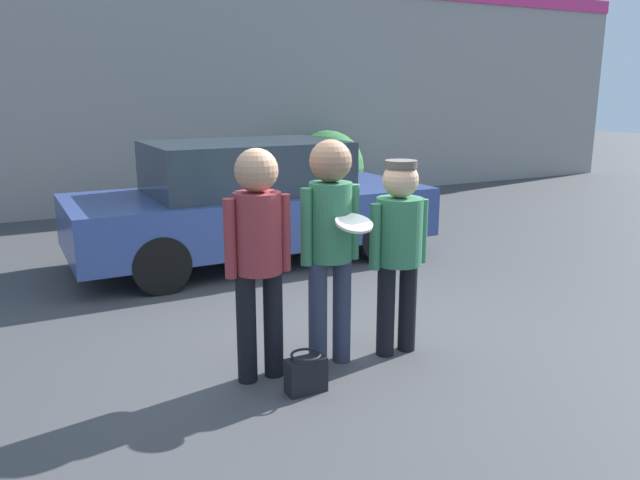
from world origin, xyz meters
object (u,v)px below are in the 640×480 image
object	(u,v)px
shrub	(327,167)
person_middle_with_frisbee	(330,232)
person_right	(399,240)
parked_car_near	(251,202)
handbag	(306,373)
person_left	(258,244)

from	to	relation	value
shrub	person_middle_with_frisbee	bearing A→B (deg)	-118.14
person_middle_with_frisbee	shrub	xyz separation A→B (m)	(3.56, 6.66, -0.38)
person_middle_with_frisbee	person_right	size ratio (longest dim) A/B	1.11
parked_car_near	handbag	bearing A→B (deg)	-105.60
person_right	parked_car_near	xyz separation A→B (m)	(0.02, 3.38, -0.21)
shrub	handbag	size ratio (longest dim) A/B	4.70
person_right	person_middle_with_frisbee	bearing A→B (deg)	173.82
parked_car_near	shrub	xyz separation A→B (m)	(2.94, 3.35, -0.06)
handbag	person_left	bearing A→B (deg)	118.59
person_middle_with_frisbee	shrub	bearing A→B (deg)	61.86
person_right	parked_car_near	size ratio (longest dim) A/B	0.36
person_left	shrub	bearing A→B (deg)	57.93
parked_car_near	person_middle_with_frisbee	bearing A→B (deg)	-100.70
person_middle_with_frisbee	person_right	world-z (taller)	person_middle_with_frisbee
person_middle_with_frisbee	parked_car_near	size ratio (longest dim) A/B	0.40
person_middle_with_frisbee	handbag	size ratio (longest dim) A/B	5.97
person_middle_with_frisbee	parked_car_near	world-z (taller)	person_middle_with_frisbee
person_left	shrub	xyz separation A→B (m)	(4.17, 6.65, -0.36)
person_middle_with_frisbee	handbag	world-z (taller)	person_middle_with_frisbee
person_left	person_right	xyz separation A→B (m)	(1.21, -0.08, -0.08)
parked_car_near	handbag	size ratio (longest dim) A/B	15.10
person_left	person_middle_with_frisbee	distance (m)	0.61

